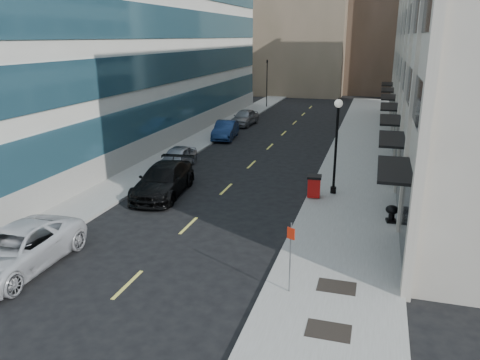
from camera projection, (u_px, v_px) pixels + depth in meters
The scene contains 20 objects.
ground at pixel (98, 313), 15.79m from camera, with size 160.00×160.00×0.00m, color black.
sidewalk_right at pixel (357, 171), 32.08m from camera, with size 5.00×80.00×0.15m, color gray.
sidewalk_left at pixel (170, 157), 35.86m from camera, with size 3.00×80.00×0.15m, color gray.
building_left at pixel (101, 24), 41.90m from camera, with size 16.14×46.00×20.00m.
skyline_tan_near at pixel (306, 3), 75.09m from camera, with size 14.00×18.00×28.00m, color #89715A.
skyline_tan_far at pixel (260, 25), 87.84m from camera, with size 12.00×14.00×22.00m, color #89715A.
skyline_stone at pixel (452, 29), 68.49m from camera, with size 10.00×14.00×20.00m, color #B8AE9B.
grate_mid at pixel (328, 331), 14.61m from camera, with size 1.40×1.00×0.01m, color black.
grate_far at pixel (337, 287), 17.17m from camera, with size 1.40×1.00×0.01m, color black.
road_centerline at pixel (240, 176), 31.37m from camera, with size 0.15×68.20×0.01m.
traffic_signal at pixel (267, 63), 59.59m from camera, with size 0.66×0.66×6.98m.
car_white_van at pixel (16, 250), 18.50m from camera, with size 2.86×6.21×1.72m, color silver.
car_black_pickup at pixel (163, 180), 27.37m from camera, with size 2.49×6.13×1.78m, color black.
car_silver_sedan at pixel (177, 158), 33.00m from camera, with size 1.78×4.43×1.51m, color #999BA1.
car_blue_sedan at pixel (226, 130), 42.46m from camera, with size 1.70×4.89×1.61m, color #14274D.
car_grey_sedan at pixel (245, 117), 48.93m from camera, with size 1.95×4.84×1.65m, color gray.
trash_bin at pixel (314, 186), 26.56m from camera, with size 0.84×0.91×1.28m.
lamppost at pixel (336, 138), 26.48m from camera, with size 0.47×0.47×5.60m.
sign_post at pixel (290, 249), 16.38m from camera, with size 0.29×0.16×2.65m.
urn_planter at pixel (392, 212), 23.01m from camera, with size 0.63×0.63×0.87m.
Camera 1 is at (8.50, -11.84, 8.96)m, focal length 35.00 mm.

